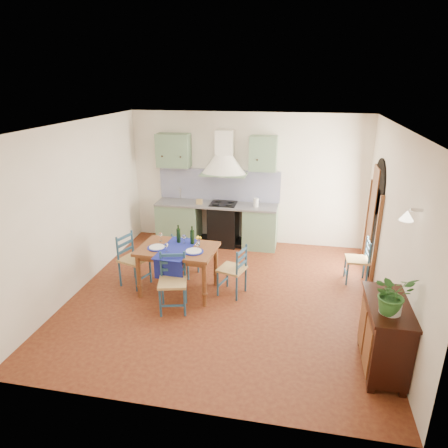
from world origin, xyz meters
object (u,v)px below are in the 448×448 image
(dining_table, at_px, (178,253))
(chair_near, at_px, (173,282))
(sideboard, at_px, (385,334))
(potted_plant, at_px, (393,294))

(dining_table, xyz_separation_m, chair_near, (0.08, -0.55, -0.24))
(chair_near, bearing_deg, sideboard, -15.44)
(sideboard, height_order, potted_plant, potted_plant)
(chair_near, bearing_deg, dining_table, 98.42)
(sideboard, bearing_deg, potted_plant, -100.19)
(dining_table, bearing_deg, potted_plant, -27.48)
(dining_table, distance_m, sideboard, 3.35)
(chair_near, height_order, sideboard, sideboard)
(potted_plant, bearing_deg, sideboard, 79.81)
(chair_near, relative_size, potted_plant, 1.90)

